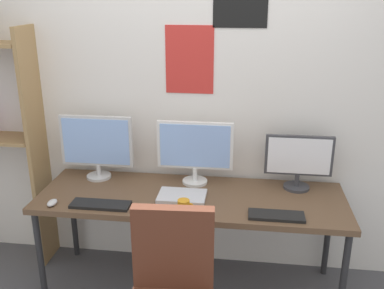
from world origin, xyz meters
name	(u,v)px	position (x,y,z in m)	size (l,w,h in m)	color
wall_back	(199,100)	(0.00, 1.02, 1.30)	(4.48, 0.11, 2.60)	silver
desk	(191,202)	(0.00, 0.60, 0.69)	(2.08, 0.68, 0.74)	brown
monitor_left	(97,144)	(-0.72, 0.81, 1.00)	(0.53, 0.18, 0.47)	silver
monitor_center	(195,149)	(0.00, 0.81, 1.00)	(0.54, 0.18, 0.46)	silver
monitor_right	(299,160)	(0.72, 0.81, 0.95)	(0.46, 0.18, 0.39)	#38383D
keyboard_left	(101,205)	(-0.56, 0.37, 0.75)	(0.39, 0.13, 0.02)	black
keyboard_right	(276,216)	(0.56, 0.37, 0.75)	(0.34, 0.13, 0.02)	black
computer_mouse	(52,203)	(-0.88, 0.34, 0.76)	(0.06, 0.10, 0.03)	silver
laptop_closed	(182,196)	(-0.06, 0.56, 0.75)	(0.32, 0.22, 0.02)	silver
coffee_mug	(184,207)	(-0.01, 0.35, 0.79)	(0.11, 0.08, 0.09)	orange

